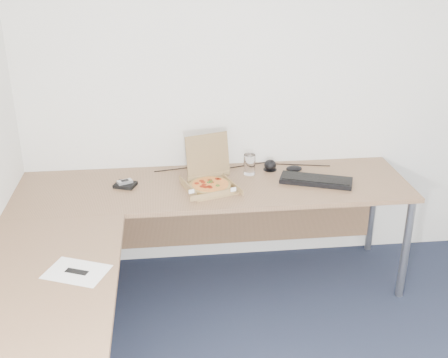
{
  "coord_description": "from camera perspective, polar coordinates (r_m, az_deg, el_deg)",
  "views": [
    {
      "loc": [
        -0.8,
        -1.84,
        2.19
      ],
      "look_at": [
        -0.45,
        1.28,
        0.82
      ],
      "focal_mm": 44.79,
      "sensor_mm": 36.0,
      "label": 1
    }
  ],
  "objects": [
    {
      "name": "mouse",
      "position": [
        3.79,
        7.16,
        1.05
      ],
      "size": [
        0.12,
        0.1,
        0.04
      ],
      "primitive_type": "ellipsoid",
      "rotation": [
        0.0,
        0.0,
        -0.25
      ],
      "color": "black",
      "rests_on": "desk"
    },
    {
      "name": "wallet",
      "position": [
        3.6,
        -10.04,
        -0.59
      ],
      "size": [
        0.16,
        0.14,
        0.02
      ],
      "primitive_type": "cube",
      "rotation": [
        0.0,
        0.0,
        -0.37
      ],
      "color": "black",
      "rests_on": "desk"
    },
    {
      "name": "phone",
      "position": [
        3.59,
        -10.09,
        -0.28
      ],
      "size": [
        0.1,
        0.08,
        0.02
      ],
      "primitive_type": "cube",
      "rotation": [
        0.0,
        0.0,
        0.42
      ],
      "color": "#B2B5BA",
      "rests_on": "wallet"
    },
    {
      "name": "pizza_box",
      "position": [
        3.51,
        -1.43,
        -0.35
      ],
      "size": [
        0.29,
        0.34,
        0.3
      ],
      "rotation": [
        0.0,
        0.0,
        0.31
      ],
      "color": "#977749",
      "rests_on": "desk"
    },
    {
      "name": "drinking_glass",
      "position": [
        3.71,
        2.62,
        1.51
      ],
      "size": [
        0.08,
        0.08,
        0.14
      ],
      "primitive_type": "cylinder",
      "color": "silver",
      "rests_on": "desk"
    },
    {
      "name": "dome_speaker",
      "position": [
        3.79,
        4.73,
        1.49
      ],
      "size": [
        0.09,
        0.09,
        0.08
      ],
      "primitive_type": "ellipsoid",
      "color": "black",
      "rests_on": "desk"
    },
    {
      "name": "paper_sheet",
      "position": [
        2.77,
        -14.81,
        -9.14
      ],
      "size": [
        0.34,
        0.29,
        0.0
      ],
      "primitive_type": "cube",
      "rotation": [
        0.0,
        0.0,
        -0.4
      ],
      "color": "white",
      "rests_on": "desk"
    },
    {
      "name": "cable_bundle",
      "position": [
        3.84,
        1.51,
        1.29
      ],
      "size": [
        0.58,
        0.12,
        0.01
      ],
      "primitive_type": null,
      "rotation": [
        0.0,
        0.0,
        0.14
      ],
      "color": "black",
      "rests_on": "desk"
    },
    {
      "name": "room_shell",
      "position": [
        2.22,
        15.47,
        -2.48
      ],
      "size": [
        3.5,
        3.5,
        2.5
      ],
      "primitive_type": null,
      "color": "white",
      "rests_on": "ground"
    },
    {
      "name": "desk",
      "position": [
        3.18,
        -6.1,
        -4.47
      ],
      "size": [
        2.5,
        2.2,
        0.73
      ],
      "color": "#896244",
      "rests_on": "ground"
    },
    {
      "name": "keyboard",
      "position": [
        3.64,
        9.38,
        -0.14
      ],
      "size": [
        0.48,
        0.31,
        0.03
      ],
      "primitive_type": "cube",
      "rotation": [
        0.0,
        0.0,
        -0.36
      ],
      "color": "black",
      "rests_on": "desk"
    }
  ]
}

